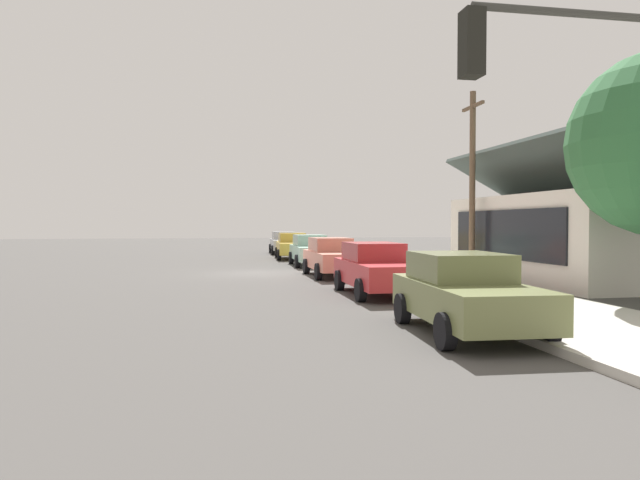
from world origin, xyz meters
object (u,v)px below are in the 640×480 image
(car_mustard, at_px, (292,246))
(car_cherry, at_px, (376,268))
(car_coral, at_px, (332,257))
(car_olive, at_px, (465,292))
(car_silver, at_px, (284,242))
(car_seafoam, at_px, (310,250))
(fire_hydrant_red, at_px, (321,252))
(utility_pole_wooden, at_px, (472,180))
(traffic_light_main, at_px, (586,120))

(car_mustard, relative_size, car_cherry, 1.00)
(car_coral, relative_size, car_olive, 1.03)
(car_silver, bearing_deg, car_seafoam, 2.17)
(car_cherry, xyz_separation_m, fire_hydrant_red, (-16.54, 1.38, -0.32))
(car_seafoam, bearing_deg, car_mustard, -176.83)
(car_coral, relative_size, fire_hydrant_red, 6.36)
(car_mustard, distance_m, utility_pole_wooden, 14.66)
(car_seafoam, height_order, car_cherry, same)
(utility_pole_wooden, bearing_deg, car_coral, -105.11)
(fire_hydrant_red, bearing_deg, car_olive, -3.34)
(fire_hydrant_red, bearing_deg, car_cherry, -4.76)
(car_coral, xyz_separation_m, fire_hydrant_red, (-10.36, 1.49, -0.32))
(car_silver, distance_m, car_mustard, 6.10)
(car_silver, xyz_separation_m, traffic_light_main, (34.41, -0.30, 2.68))
(traffic_light_main, height_order, fire_hydrant_red, traffic_light_main)
(car_seafoam, bearing_deg, utility_pole_wooden, 37.04)
(utility_pole_wooden, xyz_separation_m, fire_hydrant_red, (-11.84, -4.00, -3.43))
(car_olive, relative_size, utility_pole_wooden, 0.59)
(car_silver, xyz_separation_m, car_seafoam, (11.79, -0.03, -0.00))
(car_olive, bearing_deg, car_cherry, -176.78)
(car_mustard, relative_size, car_coral, 1.00)
(car_mustard, relative_size, car_seafoam, 0.99)
(car_seafoam, bearing_deg, car_cherry, 1.39)
(fire_hydrant_red, bearing_deg, car_silver, -169.67)
(car_silver, height_order, car_cherry, same)
(car_mustard, height_order, utility_pole_wooden, utility_pole_wooden)
(car_coral, bearing_deg, utility_pole_wooden, 74.38)
(car_coral, distance_m, utility_pole_wooden, 6.48)
(car_mustard, distance_m, fire_hydrant_red, 2.09)
(car_mustard, relative_size, fire_hydrant_red, 6.36)
(utility_pole_wooden, distance_m, fire_hydrant_red, 12.96)
(traffic_light_main, bearing_deg, utility_pole_wooden, 159.48)
(car_silver, relative_size, traffic_light_main, 0.93)
(car_seafoam, relative_size, traffic_light_main, 0.88)
(car_mustard, xyz_separation_m, car_seafoam, (5.70, 0.18, -0.00))
(car_silver, relative_size, utility_pole_wooden, 0.64)
(car_coral, height_order, fire_hydrant_red, car_coral)
(car_mustard, xyz_separation_m, car_olive, (24.15, 0.23, 0.00))
(traffic_light_main, height_order, utility_pole_wooden, utility_pole_wooden)
(car_silver, distance_m, traffic_light_main, 34.52)
(car_cherry, relative_size, utility_pole_wooden, 0.60)
(car_cherry, distance_m, traffic_light_main, 10.77)
(car_coral, xyz_separation_m, car_olive, (12.43, 0.16, 0.00))
(car_silver, xyz_separation_m, car_cherry, (23.98, -0.02, -0.00))
(car_seafoam, xyz_separation_m, traffic_light_main, (22.62, -0.27, 2.68))
(car_mustard, height_order, car_coral, same)
(car_silver, relative_size, car_coral, 1.07)
(car_coral, height_order, car_olive, same)
(car_coral, xyz_separation_m, car_cherry, (6.17, 0.11, 0.00))
(car_olive, bearing_deg, utility_pole_wooden, 156.84)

